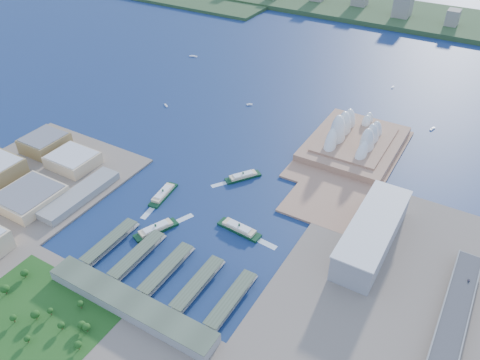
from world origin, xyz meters
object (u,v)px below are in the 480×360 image
Objects in this scene: ferry_a at (163,193)px; ferry_d at (239,227)px; opera_house at (357,130)px; toaster_building at (372,233)px; ferry_b at (243,175)px; car_c at (469,280)px; ferry_c at (156,228)px.

ferry_a is 0.96× the size of ferry_d.
opera_house reaches higher than toaster_building.
toaster_building is 203.03m from ferry_b.
ferry_d is (51.50, -97.58, 0.50)m from ferry_b.
car_c reaches higher than ferry_b.
toaster_building is 2.69× the size of ferry_d.
toaster_building is at bearing 22.86° from ferry_b.
ferry_c is at bearing -68.58° from ferry_b.
ferry_d is at bearing -159.30° from toaster_building.
toaster_building reaches higher than ferry_c.
ferry_b is at bearing -80.53° from ferry_c.
ferry_d is at bearing -102.47° from opera_house.
ferry_b is 10.70× the size of car_c.
ferry_d is at bearing -10.57° from ferry_a.
toaster_building is 2.79× the size of ferry_a.
ferry_c is (-234.01, -108.07, -15.16)m from toaster_building.
opera_house is 3.24× the size of ferry_a.
toaster_building reaches higher than ferry_a.
car_c is at bearing -1.92° from ferry_a.
ferry_d is 259.14m from car_c.
opera_house is 1.16× the size of toaster_building.
car_c reaches higher than ferry_a.
ferry_c is 102.17m from ferry_d.
toaster_building is at bearing -132.26° from ferry_c.
opera_house is 36.77× the size of car_c.
opera_house is 307.61m from ferry_a.
ferry_c is 11.53× the size of car_c.
car_c is at bearing -46.97° from opera_house.
ferry_c reaches higher than ferry_a.
toaster_building is 157.32m from ferry_d.
opera_house is at bearing 114.23° from toaster_building.
ferry_a is (-179.99, -248.02, -26.75)m from opera_house.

